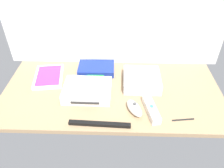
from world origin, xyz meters
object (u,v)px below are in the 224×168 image
Objects in this scene: remote_classic_pad at (86,83)px; stylus_pen at (183,119)px; sensor_bar at (100,124)px; remote_wand at (151,109)px; game_case at (49,76)px; network_router at (96,69)px; game_console at (87,90)px; remote_nunchuk at (134,108)px; mini_computer at (142,80)px.

stylus_pen is (40.28, -15.60, -5.06)cm from remote_classic_pad.
stylus_pen is at bearing -17.34° from remote_classic_pad.
remote_wand is at bearing 23.38° from sensor_bar.
game_case is 23.86cm from network_router.
game_console reaches higher than stylus_pen.
remote_nunchuk is at bearing -58.43° from network_router.
game_console is 22.93cm from remote_nunchuk.
mini_computer is 1.91× the size of stylus_pen.
network_router is (-22.33, 9.95, -0.94)cm from mini_computer.
remote_nunchuk reaches higher than stylus_pen.
remote_classic_pad is at bearing 124.72° from remote_nunchuk.
stylus_pen is (60.22, -26.15, -0.41)cm from game_case.
game_case is at bearing 175.26° from mini_computer.
game_console is 42.15cm from stylus_pen.
remote_classic_pad is (-25.41, -6.79, 2.77)cm from mini_computer.
remote_classic_pad is at bearing 158.83° from stylus_pen.
mini_computer is at bearing 58.01° from sensor_bar.
sensor_bar is at bearing -68.97° from game_console.
remote_nunchuk is at bearing 32.05° from sensor_bar.
mini_computer is at bearing -24.85° from network_router.
network_router is at bearing 6.94° from game_case.
mini_computer is 26.98cm from stylus_pen.
network_router is 1.66× the size of remote_nunchuk.
remote_nunchuk reaches higher than remote_wand.
remote_nunchuk is 1.21× the size of stylus_pen.
sensor_bar is at bearing -176.71° from remote_nunchuk.
remote_classic_pad reaches higher than stylus_pen.
game_console reaches higher than sensor_bar.
mini_computer is at bearing 18.80° from remote_classic_pad.
network_router is at bearing 139.00° from stylus_pen.
remote_classic_pad is (19.94, -10.55, 4.65)cm from game_case.
mini_computer is 31.85cm from sensor_bar.
sensor_bar is at bearing -124.39° from mini_computer.
remote_nunchuk is (41.05, -22.22, 1.28)cm from game_case.
network_router is (2.38, 17.97, -0.50)cm from game_console.
mini_computer is at bearing -12.86° from game_case.
remote_classic_pad is at bearing -36.01° from game_case.
game_case reaches higher than sensor_bar.
mini_computer is at bearing 18.70° from game_console.
mini_computer is (24.70, 8.01, 0.44)cm from game_console.
remote_nunchuk is (20.41, -10.45, -0.16)cm from game_console.
remote_classic_pad reaches higher than game_console.
remote_wand is at bearing -18.64° from remote_classic_pad.
network_router reaches higher than sensor_bar.
remote_wand is 1.02× the size of remote_classic_pad.
network_router reaches higher than game_case.
network_router and remote_wand have the same top height.
remote_wand is (24.90, -28.32, -0.19)cm from network_router.
game_console reaches higher than game_case.
sensor_bar reaches higher than stylus_pen.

